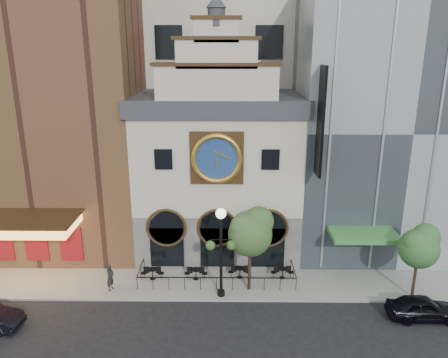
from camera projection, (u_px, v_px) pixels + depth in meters
name	position (u px, v px, depth m)	size (l,w,h in m)	color
ground	(216.00, 302.00, 28.06)	(120.00, 120.00, 0.00)	black
sidewalk	(217.00, 281.00, 30.42)	(44.00, 5.00, 0.15)	gray
clock_building	(218.00, 169.00, 33.55)	(12.60, 8.78, 18.65)	#605E5B
theater_building	(52.00, 88.00, 33.96)	(14.00, 15.60, 25.00)	brown
retail_building	(383.00, 120.00, 34.48)	(14.00, 14.40, 20.00)	gray
cafe_railing	(217.00, 274.00, 30.27)	(10.60, 2.60, 0.90)	black
bistro_0	(152.00, 273.00, 30.38)	(1.58, 0.68, 0.90)	black
bistro_1	(196.00, 273.00, 30.36)	(1.58, 0.68, 0.90)	black
bistro_2	(240.00, 272.00, 30.54)	(1.58, 0.68, 0.90)	black
bistro_3	(282.00, 272.00, 30.49)	(1.58, 0.68, 0.90)	black
car_right	(423.00, 308.00, 26.16)	(1.71, 4.25, 1.45)	black
pedestrian	(110.00, 277.00, 28.92)	(0.67, 0.44, 1.84)	black
lamppost	(221.00, 243.00, 27.42)	(1.94, 0.66, 6.08)	black
tree_left	(251.00, 231.00, 28.09)	(2.98, 2.87, 5.74)	#382619
tree_right	(420.00, 245.00, 27.27)	(2.60, 2.50, 5.00)	#382619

